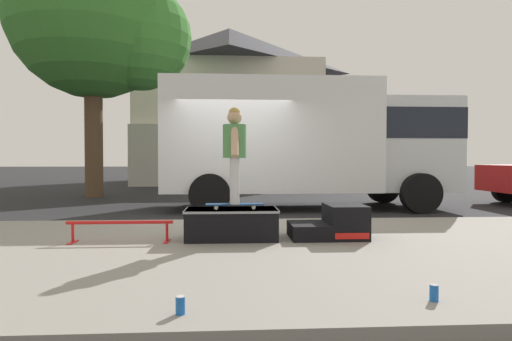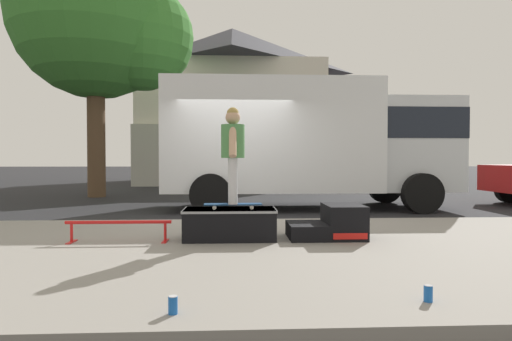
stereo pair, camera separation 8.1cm
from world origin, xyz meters
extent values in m
plane|color=black|center=(0.00, 0.00, 0.00)|extent=(140.00, 140.00, 0.00)
cube|color=gray|center=(0.00, -3.00, 0.06)|extent=(50.00, 5.00, 0.12)
cube|color=black|center=(-0.07, -2.41, 0.33)|extent=(1.22, 0.65, 0.41)
cube|color=gray|center=(-0.07, -2.41, 0.52)|extent=(1.24, 0.67, 0.03)
cube|color=black|center=(0.98, -2.41, 0.22)|extent=(0.51, 0.68, 0.21)
cube|color=black|center=(1.49, -2.41, 0.35)|extent=(0.51, 0.68, 0.46)
cube|color=red|center=(1.49, -2.76, 0.20)|extent=(0.45, 0.01, 0.08)
cylinder|color=red|center=(-1.52, -2.56, 0.38)|extent=(1.37, 0.04, 0.04)
cylinder|color=red|center=(-2.13, -2.56, 0.25)|extent=(0.04, 0.04, 0.26)
cube|color=red|center=(-2.13, -2.56, 0.13)|extent=(0.06, 0.28, 0.01)
cylinder|color=red|center=(-0.92, -2.56, 0.25)|extent=(0.04, 0.04, 0.26)
cube|color=red|center=(-0.92, -2.56, 0.13)|extent=(0.06, 0.28, 0.01)
cube|color=navy|center=(-0.03, -2.43, 0.59)|extent=(0.79, 0.23, 0.02)
cylinder|color=silver|center=(0.22, -2.33, 0.56)|extent=(0.05, 0.03, 0.05)
cylinder|color=silver|center=(0.22, -2.51, 0.56)|extent=(0.05, 0.03, 0.05)
cylinder|color=silver|center=(-0.28, -2.35, 0.56)|extent=(0.05, 0.03, 0.05)
cylinder|color=silver|center=(-0.28, -2.53, 0.56)|extent=(0.05, 0.03, 0.05)
cylinder|color=silver|center=(-0.03, -2.35, 0.91)|extent=(0.13, 0.13, 0.62)
cylinder|color=silver|center=(-0.03, -2.51, 0.91)|extent=(0.13, 0.13, 0.62)
cylinder|color=#4C8C4C|center=(-0.03, -2.43, 1.44)|extent=(0.32, 0.32, 0.45)
cylinder|color=tan|center=(-0.03, -2.23, 1.43)|extent=(0.10, 0.27, 0.43)
cylinder|color=tan|center=(-0.03, -2.63, 1.43)|extent=(0.10, 0.27, 0.43)
sphere|color=tan|center=(-0.03, -2.43, 1.77)|extent=(0.20, 0.20, 0.20)
sphere|color=tan|center=(-0.03, -2.43, 1.82)|extent=(0.16, 0.16, 0.16)
cylinder|color=#1959B2|center=(1.46, -5.04, 0.18)|extent=(0.07, 0.07, 0.12)
cylinder|color=silver|center=(1.46, -5.04, 0.24)|extent=(0.06, 0.06, 0.00)
cylinder|color=#1959B2|center=(-0.43, -5.20, 0.18)|extent=(0.07, 0.07, 0.12)
cylinder|color=silver|center=(-0.43, -5.20, 0.24)|extent=(0.06, 0.06, 0.00)
cube|color=white|center=(0.86, 2.20, 1.75)|extent=(5.00, 2.35, 2.60)
cube|color=silver|center=(4.31, 2.20, 1.55)|extent=(1.90, 2.16, 2.20)
cube|color=black|center=(4.31, 2.20, 2.03)|extent=(1.92, 2.19, 0.70)
cylinder|color=black|center=(4.16, 3.38, 0.45)|extent=(0.90, 0.28, 0.90)
cylinder|color=black|center=(4.16, 1.03, 0.45)|extent=(0.90, 0.28, 0.90)
cylinder|color=black|center=(-0.53, 3.38, 0.45)|extent=(0.90, 0.28, 0.90)
cylinder|color=black|center=(-0.53, 1.03, 0.45)|extent=(0.90, 0.28, 0.90)
cylinder|color=black|center=(7.66, 3.30, 0.36)|extent=(0.72, 0.24, 0.72)
cylinder|color=brown|center=(-4.47, 5.71, 2.04)|extent=(0.56, 0.56, 4.09)
sphere|color=#387A2D|center=(-4.47, 5.71, 5.79)|extent=(5.22, 5.22, 5.22)
sphere|color=#387A2D|center=(-3.03, 5.71, 5.13)|extent=(3.39, 3.39, 3.39)
cube|color=beige|center=(-0.15, 15.16, 3.00)|extent=(9.00, 7.50, 6.00)
cube|color=#B2ADA3|center=(-0.15, 11.16, 1.40)|extent=(9.00, 0.50, 2.80)
pyramid|color=#38383F|center=(-0.15, 15.16, 7.20)|extent=(9.54, 7.95, 2.40)
camera|label=1|loc=(-0.08, -8.13, 1.19)|focal=29.61mm
camera|label=2|loc=(0.00, -8.13, 1.19)|focal=29.61mm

